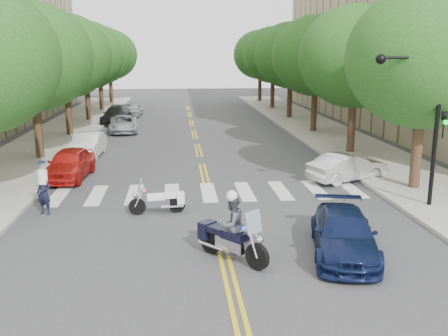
{
  "coord_description": "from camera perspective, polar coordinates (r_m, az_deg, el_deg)",
  "views": [
    {
      "loc": [
        -1.31,
        -13.8,
        5.76
      ],
      "look_at": [
        0.55,
        5.42,
        1.3
      ],
      "focal_mm": 40.0,
      "sensor_mm": 36.0,
      "label": 1
    }
  ],
  "objects": [
    {
      "name": "tree_l_3",
      "position": [
        44.43,
        -15.6,
        12.28
      ],
      "size": [
        6.4,
        6.4,
        8.45
      ],
      "color": "#382316",
      "rests_on": "ground"
    },
    {
      "name": "officer_standing",
      "position": [
        19.25,
        -19.88,
        -2.72
      ],
      "size": [
        0.69,
        0.6,
        1.6
      ],
      "primitive_type": "imported",
      "rotation": [
        0.0,
        0.0,
        -0.46
      ],
      "color": "black",
      "rests_on": "ground"
    },
    {
      "name": "parked_car_e",
      "position": [
        47.37,
        -10.28,
        6.57
      ],
      "size": [
        1.67,
        3.67,
        1.22
      ],
      "primitive_type": "imported",
      "rotation": [
        0.0,
        0.0,
        -0.07
      ],
      "color": "#99999E",
      "rests_on": "ground"
    },
    {
      "name": "motorcycle_police",
      "position": [
        14.16,
        0.72,
        -7.01
      ],
      "size": [
        1.86,
        2.09,
        2.06
      ],
      "rotation": [
        0.0,
        0.0,
        3.85
      ],
      "color": "black",
      "rests_on": "ground"
    },
    {
      "name": "tree_r_3",
      "position": [
        44.95,
        7.65,
        12.64
      ],
      "size": [
        6.4,
        6.4,
        8.45
      ],
      "color": "#382316",
      "rests_on": "ground"
    },
    {
      "name": "parked_car_c",
      "position": [
        37.85,
        -11.42,
        4.94
      ],
      "size": [
        2.41,
        4.58,
        1.23
      ],
      "primitive_type": "imported",
      "rotation": [
        0.0,
        0.0,
        0.08
      ],
      "color": "#A3A4AB",
      "rests_on": "ground"
    },
    {
      "name": "ground",
      "position": [
        15.01,
        -0.11,
        -9.56
      ],
      "size": [
        140.0,
        140.0,
        0.0
      ],
      "primitive_type": "plane",
      "color": "#38383A",
      "rests_on": "ground"
    },
    {
      "name": "tree_l_5",
      "position": [
        60.26,
        -12.98,
        12.5
      ],
      "size": [
        6.4,
        6.4,
        8.45
      ],
      "color": "#382316",
      "rests_on": "ground"
    },
    {
      "name": "parked_car_d",
      "position": [
        42.89,
        -12.24,
        5.93
      ],
      "size": [
        2.34,
        4.92,
        1.39
      ],
      "primitive_type": "imported",
      "rotation": [
        0.0,
        0.0,
        -0.08
      ],
      "color": "black",
      "rests_on": "ground"
    },
    {
      "name": "tree_l_1",
      "position": [
        28.79,
        -21.08,
        11.76
      ],
      "size": [
        6.4,
        6.4,
        8.45
      ],
      "color": "#382316",
      "rests_on": "ground"
    },
    {
      "name": "motorcycle_parked",
      "position": [
        18.47,
        -7.08,
        -3.76
      ],
      "size": [
        2.07,
        0.61,
        1.33
      ],
      "rotation": [
        0.0,
        0.0,
        1.69
      ],
      "color": "black",
      "rests_on": "ground"
    },
    {
      "name": "sedan_blue",
      "position": [
        15.04,
        13.52,
        -7.33
      ],
      "size": [
        2.67,
        4.61,
        1.26
      ],
      "primitive_type": "imported",
      "rotation": [
        0.0,
        0.0,
        -0.22
      ],
      "color": "#0E193D",
      "rests_on": "ground"
    },
    {
      "name": "parked_car_a",
      "position": [
        24.35,
        -17.23,
        0.47
      ],
      "size": [
        2.03,
        4.35,
        1.44
      ],
      "primitive_type": "imported",
      "rotation": [
        0.0,
        0.0,
        -0.08
      ],
      "color": "red",
      "rests_on": "ground"
    },
    {
      "name": "sidewalk_right",
      "position": [
        37.82,
        11.17,
        4.12
      ],
      "size": [
        5.0,
        60.0,
        0.15
      ],
      "primitive_type": "cube",
      "color": "#9E9991",
      "rests_on": "ground"
    },
    {
      "name": "tree_l_4",
      "position": [
        52.34,
        -14.1,
        12.41
      ],
      "size": [
        6.4,
        6.4,
        8.45
      ],
      "color": "#382316",
      "rests_on": "ground"
    },
    {
      "name": "tree_r_4",
      "position": [
        52.77,
        5.65,
        12.73
      ],
      "size": [
        6.4,
        6.4,
        8.45
      ],
      "color": "#382316",
      "rests_on": "ground"
    },
    {
      "name": "tree_r_2",
      "position": [
        37.2,
        10.49,
        12.49
      ],
      "size": [
        6.4,
        6.4,
        8.45
      ],
      "color": "#382316",
      "rests_on": "ground"
    },
    {
      "name": "tree_l_2",
      "position": [
        36.57,
        -17.76,
        12.09
      ],
      "size": [
        6.4,
        6.4,
        8.45
      ],
      "color": "#382316",
      "rests_on": "ground"
    },
    {
      "name": "tree_r_5",
      "position": [
        60.64,
        4.17,
        12.79
      ],
      "size": [
        6.4,
        6.4,
        8.45
      ],
      "color": "#382316",
      "rests_on": "ground"
    },
    {
      "name": "traffic_signal_pole",
      "position": [
        19.61,
        22.04,
        6.1
      ],
      "size": [
        2.82,
        0.42,
        6.0
      ],
      "color": "black",
      "rests_on": "ground"
    },
    {
      "name": "convertible",
      "position": [
        23.6,
        13.93,
        0.09
      ],
      "size": [
        4.1,
        2.81,
        1.28
      ],
      "primitive_type": "imported",
      "rotation": [
        0.0,
        0.0,
        1.99
      ],
      "color": "silver",
      "rests_on": "ground"
    },
    {
      "name": "parked_car_b",
      "position": [
        29.18,
        -15.31,
        2.52
      ],
      "size": [
        1.62,
        4.19,
        1.36
      ],
      "primitive_type": "imported",
      "rotation": [
        0.0,
        0.0,
        -0.04
      ],
      "color": "white",
      "rests_on": "ground"
    },
    {
      "name": "tree_r_0",
      "position": [
        22.23,
        21.99,
        11.56
      ],
      "size": [
        6.4,
        6.4,
        8.45
      ],
      "color": "#382316",
      "rests_on": "ground"
    },
    {
      "name": "sidewalk_left",
      "position": [
        37.16,
        -18.23,
        3.56
      ],
      "size": [
        5.0,
        60.0,
        0.15
      ],
      "primitive_type": "cube",
      "color": "#9E9991",
      "rests_on": "ground"
    },
    {
      "name": "tree_r_1",
      "position": [
        29.58,
        14.79,
        12.2
      ],
      "size": [
        6.4,
        6.4,
        8.45
      ],
      "color": "#382316",
      "rests_on": "ground"
    }
  ]
}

